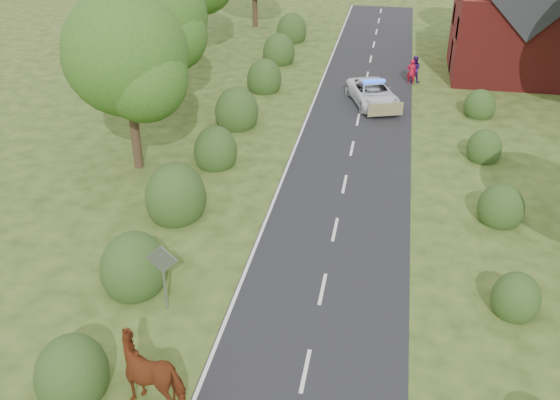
% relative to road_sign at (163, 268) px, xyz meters
% --- Properties ---
extents(ground, '(120.00, 120.00, 0.00)m').
position_rel_road_sign_xyz_m(ground, '(5.00, -2.00, -1.65)').
color(ground, '#2F4017').
extents(road, '(6.00, 70.00, 0.02)m').
position_rel_road_sign_xyz_m(road, '(5.00, 13.00, -1.64)').
color(road, black).
rests_on(road, ground).
extents(road_markings, '(4.96, 70.00, 0.01)m').
position_rel_road_sign_xyz_m(road_markings, '(3.40, 10.93, -1.63)').
color(road_markings, white).
rests_on(road_markings, road).
extents(hedgerow_left, '(2.75, 50.41, 3.00)m').
position_rel_road_sign_xyz_m(hedgerow_left, '(-1.51, 9.69, -0.91)').
color(hedgerow_left, '#254217').
rests_on(hedgerow_left, ground).
extents(hedgerow_right, '(2.10, 45.78, 2.10)m').
position_rel_road_sign_xyz_m(hedgerow_right, '(11.60, 9.21, -1.10)').
color(hedgerow_right, '#254217').
rests_on(hedgerow_right, ground).
extents(tree_left_a, '(5.74, 5.60, 8.38)m').
position_rel_road_sign_xyz_m(tree_left_a, '(-4.75, 9.86, 3.69)').
color(tree_left_a, '#332316').
rests_on(tree_left_a, ground).
extents(tree_left_b, '(5.74, 5.60, 8.07)m').
position_rel_road_sign_xyz_m(tree_left_b, '(-6.25, 17.86, 3.39)').
color(tree_left_b, '#332316').
rests_on(tree_left_b, ground).
extents(road_sign, '(1.06, 0.08, 2.53)m').
position_rel_road_sign_xyz_m(road_sign, '(0.00, 0.00, 0.00)').
color(road_sign, gray).
rests_on(road_sign, ground).
extents(house, '(8.00, 7.40, 9.17)m').
position_rel_road_sign_xyz_m(house, '(14.49, 28.00, 2.13)').
color(house, maroon).
rests_on(house, ground).
extents(cow, '(2.57, 1.54, 1.74)m').
position_rel_road_sign_xyz_m(cow, '(1.05, -3.72, -0.79)').
color(cow, '#602E13').
rests_on(cow, ground).
extents(police_van, '(3.84, 5.47, 1.53)m').
position_rel_road_sign_xyz_m(police_van, '(5.64, 20.64, -0.96)').
color(police_van, white).
rests_on(police_van, ground).
extents(pedestrian_red, '(0.62, 0.43, 1.65)m').
position_rel_road_sign_xyz_m(pedestrian_red, '(7.88, 24.96, -0.83)').
color(pedestrian_red, '#B31028').
rests_on(pedestrian_red, ground).
extents(pedestrian_purple, '(0.90, 0.72, 1.76)m').
position_rel_road_sign_xyz_m(pedestrian_purple, '(8.06, 25.36, -0.77)').
color(pedestrian_purple, '#3E1569').
rests_on(pedestrian_purple, ground).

